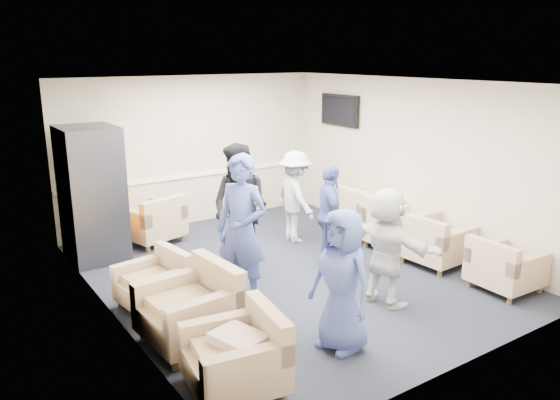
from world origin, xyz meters
TOP-DOWN VIEW (x-y plane):
  - floor at (0.00, 0.00)m, footprint 6.00×6.00m
  - ceiling at (0.00, 0.00)m, footprint 6.00×6.00m
  - back_wall at (0.00, 3.00)m, footprint 5.00×0.02m
  - front_wall at (0.00, -3.00)m, footprint 5.00×0.02m
  - left_wall at (-2.50, 0.00)m, footprint 0.02×6.00m
  - right_wall at (2.50, 0.00)m, footprint 0.02×6.00m
  - chair_rail at (0.00, 2.98)m, footprint 4.98×0.04m
  - tv at (2.44, 1.80)m, footprint 0.10×1.00m
  - armchair_left_near at (-1.99, -2.12)m, footprint 0.95×0.95m
  - armchair_left_mid at (-1.95, -1.05)m, footprint 0.99×0.99m
  - armchair_left_far at (-1.97, -0.01)m, footprint 0.85×0.85m
  - armchair_right_near at (2.02, -2.12)m, footprint 0.80×0.80m
  - armchair_right_midnear at (1.97, -0.99)m, footprint 0.88×0.88m
  - armchair_right_midfar at (2.00, -0.22)m, footprint 0.96×0.96m
  - armchair_right_far at (2.03, 0.74)m, footprint 1.04×1.04m
  - armchair_corner at (-1.10, 2.30)m, footprint 1.06×1.06m
  - vending_machine at (-2.09, 2.14)m, footprint 0.83×0.97m
  - backpack at (-1.12, 0.03)m, footprint 0.32×0.28m
  - pillow at (-2.00, -2.11)m, footprint 0.48×0.56m
  - person_front_left at (-0.71, -2.04)m, footprint 0.60×0.82m
  - person_mid_left at (-1.01, -0.47)m, footprint 0.73×0.83m
  - person_back_left at (-0.49, 0.45)m, footprint 1.02×1.12m
  - person_back_right at (0.91, 1.06)m, footprint 0.68×1.05m
  - person_mid_right at (0.71, -0.08)m, footprint 0.70×0.97m
  - person_front_right at (0.45, -1.52)m, footprint 0.65×1.45m

SIDE VIEW (x-z plane):
  - floor at x=0.00m, z-range 0.00..0.00m
  - backpack at x=-1.12m, z-range 0.01..0.47m
  - armchair_left_far at x=-1.97m, z-range 0.00..0.60m
  - armchair_right_near at x=2.02m, z-range 0.00..0.62m
  - armchair_right_midnear at x=1.97m, z-range 0.00..0.67m
  - armchair_left_near at x=-1.99m, z-range 0.00..0.67m
  - armchair_corner at x=-1.10m, z-range 0.00..0.69m
  - armchair_left_mid at x=-1.95m, z-range 0.00..0.74m
  - armchair_right_midfar at x=2.00m, z-range 0.00..0.75m
  - armchair_right_far at x=2.03m, z-range 0.00..0.76m
  - pillow at x=-2.00m, z-range 0.44..0.58m
  - person_front_right at x=0.45m, z-range 0.00..1.51m
  - person_mid_right at x=0.71m, z-range 0.00..1.53m
  - person_back_right at x=0.91m, z-range 0.00..1.54m
  - person_front_left at x=-0.71m, z-range 0.00..1.55m
  - chair_rail at x=0.00m, z-range 0.87..0.93m
  - person_back_left at x=-0.49m, z-range 0.00..1.86m
  - person_mid_left at x=-1.01m, z-range 0.00..1.90m
  - vending_machine at x=-2.09m, z-range 0.00..2.04m
  - back_wall at x=0.00m, z-range 0.00..2.70m
  - front_wall at x=0.00m, z-range 0.00..2.70m
  - left_wall at x=-2.50m, z-range 0.00..2.70m
  - right_wall at x=2.50m, z-range 0.00..2.70m
  - tv at x=2.44m, z-range 1.76..2.34m
  - ceiling at x=0.00m, z-range 2.70..2.70m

